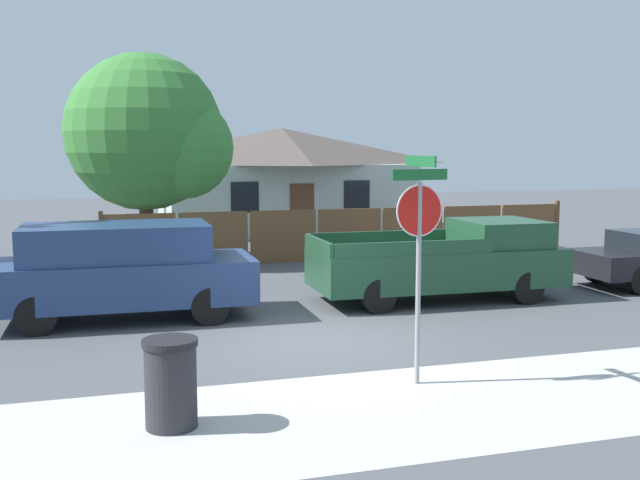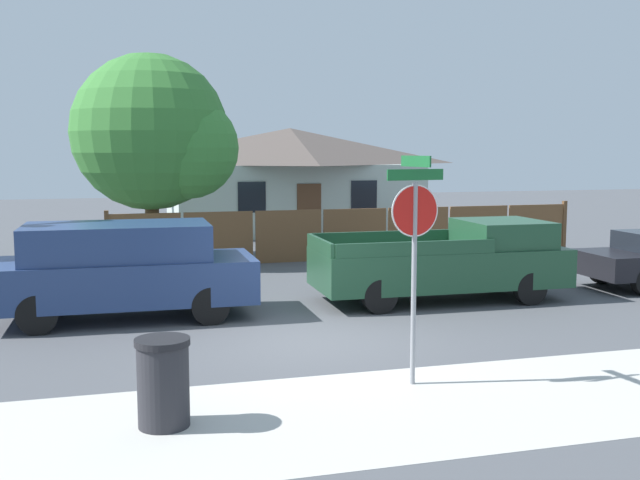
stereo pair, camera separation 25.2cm
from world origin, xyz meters
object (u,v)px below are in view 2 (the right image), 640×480
(house, at_px, (290,178))
(trash_bin, at_px, (163,382))
(red_suv, at_px, (123,268))
(orange_pickup, at_px, (448,261))
(stop_sign, at_px, (415,232))
(oak_tree, at_px, (158,136))

(house, bearing_deg, trash_bin, -107.30)
(house, xyz_separation_m, red_suv, (-6.75, -14.63, -1.12))
(orange_pickup, relative_size, stop_sign, 1.71)
(red_suv, distance_m, orange_pickup, 6.78)
(red_suv, relative_size, orange_pickup, 0.91)
(red_suv, xyz_separation_m, stop_sign, (3.78, -5.24, 1.14))
(stop_sign, bearing_deg, red_suv, 118.89)
(house, relative_size, orange_pickup, 1.87)
(house, relative_size, oak_tree, 1.71)
(oak_tree, relative_size, trash_bin, 5.59)
(house, height_order, stop_sign, house)
(stop_sign, bearing_deg, orange_pickup, 53.26)
(house, bearing_deg, stop_sign, -98.50)
(oak_tree, bearing_deg, red_suv, -99.14)
(oak_tree, height_order, red_suv, oak_tree)
(oak_tree, relative_size, orange_pickup, 1.10)
(house, bearing_deg, oak_tree, -126.71)
(oak_tree, xyz_separation_m, orange_pickup, (5.64, -7.12, -2.78))
(stop_sign, xyz_separation_m, trash_bin, (-3.44, -0.70, -1.60))
(oak_tree, height_order, trash_bin, oak_tree)
(orange_pickup, bearing_deg, house, 91.21)
(trash_bin, bearing_deg, orange_pickup, 42.65)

